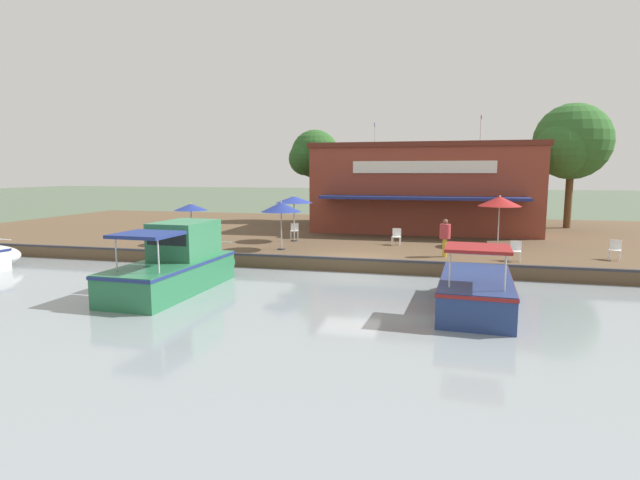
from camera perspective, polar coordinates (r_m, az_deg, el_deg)
The scene contains 17 objects.
ground_plane at distance 21.51m, azimuth 3.49°, elevation -3.92°, with size 220.00×220.00×0.00m, color #4C5B47.
quay_deck at distance 32.20m, azimuth 7.03°, elevation 0.50°, with size 22.00×56.00×0.60m, color brown.
quay_edge_fender at distance 21.48m, azimuth 3.55°, elevation -2.17°, with size 0.20×50.40×0.10m, color #2D2D33.
waterfront_restaurant at distance 34.19m, azimuth 11.90°, elevation 5.95°, with size 10.79×13.88×7.35m.
patio_umbrella_back_row at distance 27.13m, azimuth -3.00°, elevation 4.62°, with size 2.02×2.02×2.49m.
patio_umbrella_mid_patio_right at distance 26.74m, azimuth -14.55°, elevation 3.65°, with size 1.72×1.72×2.17m.
patio_umbrella_near_quay_edge at distance 26.62m, azimuth 19.85°, elevation 4.18°, with size 2.13×2.13×2.59m.
patio_umbrella_by_entrance at distance 24.18m, azimuth -4.47°, elevation 3.76°, with size 1.95×1.95×2.35m.
cafe_chair_facing_river at distance 26.14m, azimuth 8.73°, elevation 0.48°, with size 0.46×0.46×0.85m.
cafe_chair_beside_entrance at distance 28.48m, azimuth -2.93°, elevation 1.17°, with size 0.52×0.52×0.85m.
cafe_chair_under_first_umbrella at distance 22.73m, azimuth 21.44°, elevation -1.06°, with size 0.52×0.52×0.85m.
cafe_chair_back_row_seat at distance 24.93m, azimuth 30.66°, elevation -0.88°, with size 0.57×0.57×0.85m.
person_mid_patio at distance 22.83m, azimuth 14.10°, elevation 0.76°, with size 0.48×0.48×1.69m.
motorboat_nearest_quay at distance 16.89m, azimuth 17.36°, elevation -5.23°, with size 5.89×2.43×2.17m.
motorboat_mid_row at distance 19.26m, azimuth -15.55°, elevation -2.69°, with size 6.83×2.44×2.45m.
tree_upstream_bank at distance 37.22m, azimuth 26.67°, elevation 9.82°, with size 5.24×4.99×8.24m.
tree_behind_restaurant at distance 38.23m, azimuth -0.84°, elevation 9.66°, with size 3.80×3.62×6.92m.
Camera 1 is at (20.72, 3.77, 4.37)m, focal length 28.00 mm.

